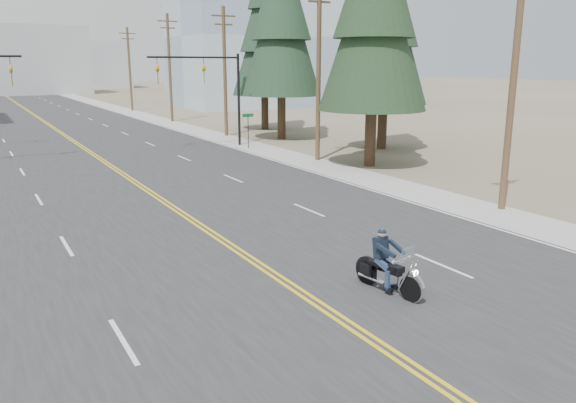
# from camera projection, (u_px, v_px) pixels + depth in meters

# --- Properties ---
(ground_plane) EXTENTS (400.00, 400.00, 0.00)m
(ground_plane) POSITION_uv_depth(u_px,v_px,m) (407.00, 364.00, 11.93)
(ground_plane) COLOR #776D56
(ground_plane) RESTS_ON ground
(road) EXTENTS (20.00, 200.00, 0.01)m
(road) POSITION_uv_depth(u_px,v_px,m) (34.00, 115.00, 70.94)
(road) COLOR #303033
(road) RESTS_ON ground
(sidewalk_right) EXTENTS (3.00, 200.00, 0.01)m
(sidewalk_right) POSITION_uv_depth(u_px,v_px,m) (125.00, 111.00, 76.48)
(sidewalk_right) COLOR #A5A5A0
(sidewalk_right) RESTS_ON ground
(traffic_mast_right) EXTENTS (7.10, 0.26, 7.00)m
(traffic_mast_right) POSITION_uv_depth(u_px,v_px,m) (214.00, 82.00, 42.06)
(traffic_mast_right) COLOR black
(traffic_mast_right) RESTS_ON ground
(street_sign) EXTENTS (0.90, 0.06, 2.62)m
(street_sign) POSITION_uv_depth(u_px,v_px,m) (248.00, 125.00, 42.00)
(street_sign) COLOR black
(street_sign) RESTS_ON ground
(utility_pole_a) EXTENTS (2.20, 0.30, 11.00)m
(utility_pole_a) POSITION_uv_depth(u_px,v_px,m) (514.00, 76.00, 23.34)
(utility_pole_a) COLOR brown
(utility_pole_a) RESTS_ON ground
(utility_pole_b) EXTENTS (2.20, 0.30, 11.50)m
(utility_pole_b) POSITION_uv_depth(u_px,v_px,m) (319.00, 68.00, 35.92)
(utility_pole_b) COLOR brown
(utility_pole_b) RESTS_ON ground
(utility_pole_c) EXTENTS (2.20, 0.30, 11.00)m
(utility_pole_c) POSITION_uv_depth(u_px,v_px,m) (225.00, 70.00, 48.63)
(utility_pole_c) COLOR brown
(utility_pole_c) RESTS_ON ground
(utility_pole_d) EXTENTS (2.20, 0.30, 11.50)m
(utility_pole_d) POSITION_uv_depth(u_px,v_px,m) (170.00, 66.00, 61.21)
(utility_pole_d) COLOR brown
(utility_pole_d) RESTS_ON ground
(utility_pole_e) EXTENTS (2.20, 0.30, 11.00)m
(utility_pole_e) POSITION_uv_depth(u_px,v_px,m) (130.00, 68.00, 75.60)
(utility_pole_e) COLOR brown
(utility_pole_e) RESTS_ON ground
(glass_building) EXTENTS (24.00, 16.00, 20.00)m
(glass_building) POSITION_uv_depth(u_px,v_px,m) (258.00, 38.00, 83.99)
(glass_building) COLOR #9EB5CC
(glass_building) RESTS_ON ground
(haze_bldg_b) EXTENTS (18.00, 14.00, 14.00)m
(haze_bldg_b) POSITION_uv_depth(u_px,v_px,m) (41.00, 60.00, 119.49)
(haze_bldg_b) COLOR #ADB2B7
(haze_bldg_b) RESTS_ON ground
(haze_bldg_c) EXTENTS (16.00, 12.00, 18.00)m
(haze_bldg_c) POSITION_uv_depth(u_px,v_px,m) (208.00, 51.00, 121.81)
(haze_bldg_c) COLOR #B7BCC6
(haze_bldg_c) RESTS_ON ground
(haze_bldg_e) EXTENTS (14.00, 14.00, 12.00)m
(haze_bldg_e) POSITION_uv_depth(u_px,v_px,m) (99.00, 65.00, 149.00)
(haze_bldg_e) COLOR #B7BCC6
(haze_bldg_e) RESTS_ON ground
(motorcyclist) EXTENTS (1.30, 2.39, 1.77)m
(motorcyclist) POSITION_uv_depth(u_px,v_px,m) (389.00, 262.00, 15.50)
(motorcyclist) COLOR black
(motorcyclist) RESTS_ON ground
(conifer_mid) EXTENTS (6.26, 6.26, 16.68)m
(conifer_mid) POSITION_uv_depth(u_px,v_px,m) (387.00, 16.00, 40.18)
(conifer_mid) COLOR #382619
(conifer_mid) RESTS_ON ground
(conifer_tall) EXTENTS (6.59, 6.59, 18.29)m
(conifer_tall) POSITION_uv_depth(u_px,v_px,m) (281.00, 10.00, 45.54)
(conifer_tall) COLOR #382619
(conifer_tall) RESTS_ON ground
(conifer_far) EXTENTS (6.16, 6.16, 16.50)m
(conifer_far) POSITION_uv_depth(u_px,v_px,m) (264.00, 29.00, 52.89)
(conifer_far) COLOR #382619
(conifer_far) RESTS_ON ground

